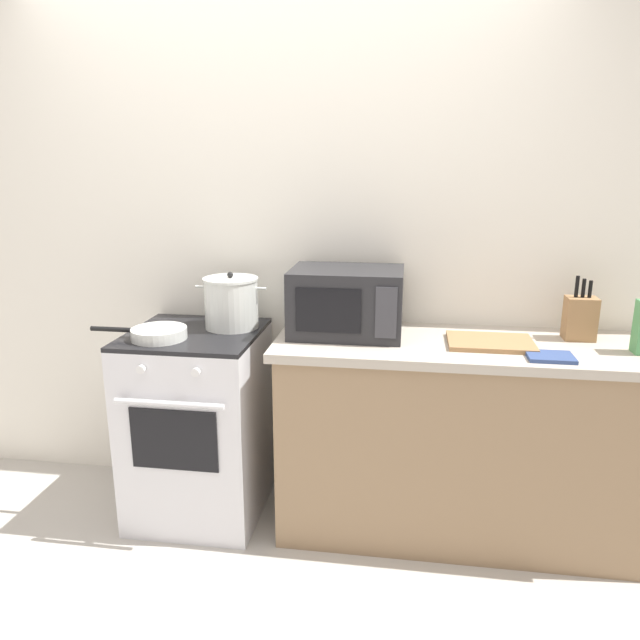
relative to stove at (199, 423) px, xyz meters
The scene contains 11 objects.
ground_plane 0.83m from the stove, 59.70° to the right, with size 10.00×10.00×0.00m, color #B2ADA3.
back_wall 1.09m from the stove, 29.72° to the left, with size 4.40×0.10×2.50m, color silver.
lower_cabinet_right 1.25m from the stove, ahead, with size 1.64×0.56×0.88m, color #8C7051.
countertop_right 1.33m from the stove, ahead, with size 1.70×0.60×0.04m, color #ADA393.
stove is the anchor object (origin of this frame).
stock_pot 0.61m from the stove, 33.54° to the left, with size 0.34×0.26×0.27m.
frying_pan 0.52m from the stove, 131.75° to the right, with size 0.44×0.24×0.05m.
microwave 0.93m from the stove, ahead, with size 0.50×0.37×0.30m.
cutting_board 1.41m from the stove, ahead, with size 0.36×0.26×0.02m, color #997047.
knife_block 1.82m from the stove, ahead, with size 0.13×0.10×0.28m.
oven_mitt 1.62m from the stove, ahead, with size 0.18×0.14×0.02m, color #33477A.
Camera 1 is at (0.62, -1.92, 1.68)m, focal length 33.30 mm.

